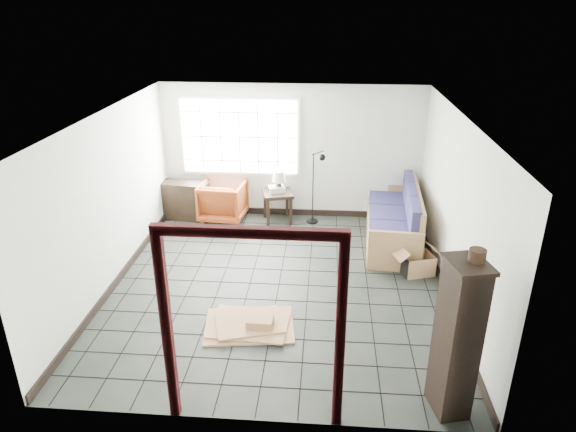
# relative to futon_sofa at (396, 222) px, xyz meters

# --- Properties ---
(ground) EXTENTS (5.50, 5.50, 0.00)m
(ground) POSITION_rel_futon_sofa_xyz_m (-1.95, -1.67, -0.37)
(ground) COLOR black
(ground) RESTS_ON ground
(room_shell) EXTENTS (5.02, 5.52, 2.61)m
(room_shell) POSITION_rel_futon_sofa_xyz_m (-1.95, -1.64, 1.31)
(room_shell) COLOR #BAC0B8
(room_shell) RESTS_ON ground
(window_panel) EXTENTS (2.32, 0.08, 1.52)m
(window_panel) POSITION_rel_futon_sofa_xyz_m (-2.95, 1.04, 1.23)
(window_panel) COLOR silver
(window_panel) RESTS_ON ground
(doorway_trim) EXTENTS (1.80, 0.08, 2.20)m
(doorway_trim) POSITION_rel_futon_sofa_xyz_m (-1.95, -4.37, 1.01)
(doorway_trim) COLOR #360C0F
(doorway_trim) RESTS_ON ground
(futon_sofa) EXTENTS (1.02, 2.34, 1.01)m
(futon_sofa) POSITION_rel_futon_sofa_xyz_m (0.00, 0.00, 0.00)
(futon_sofa) COLOR olive
(futon_sofa) RESTS_ON ground
(armchair) EXTENTS (0.90, 0.86, 0.85)m
(armchair) POSITION_rel_futon_sofa_xyz_m (-3.26, 0.73, 0.06)
(armchair) COLOR maroon
(armchair) RESTS_ON ground
(side_table) EXTENTS (0.67, 0.67, 0.61)m
(side_table) POSITION_rel_futon_sofa_xyz_m (-2.19, 0.73, 0.13)
(side_table) COLOR black
(side_table) RESTS_ON ground
(table_lamp) EXTENTS (0.32, 0.32, 0.40)m
(table_lamp) POSITION_rel_futon_sofa_xyz_m (-2.17, 0.77, 0.52)
(table_lamp) COLOR black
(table_lamp) RESTS_ON side_table
(projector) EXTENTS (0.36, 0.31, 0.11)m
(projector) POSITION_rel_futon_sofa_xyz_m (-2.22, 0.76, 0.29)
(projector) COLOR silver
(projector) RESTS_ON side_table
(floor_lamp) EXTENTS (0.39, 0.39, 1.49)m
(floor_lamp) POSITION_rel_futon_sofa_xyz_m (-1.44, 0.66, 0.43)
(floor_lamp) COLOR black
(floor_lamp) RESTS_ON ground
(console_shelf) EXTENTS (1.00, 0.50, 0.75)m
(console_shelf) POSITION_rel_futon_sofa_xyz_m (-4.04, 0.73, 0.01)
(console_shelf) COLOR black
(console_shelf) RESTS_ON ground
(tall_shelf) EXTENTS (0.47, 0.55, 1.77)m
(tall_shelf) POSITION_rel_futon_sofa_xyz_m (0.09, -4.07, 0.53)
(tall_shelf) COLOR black
(tall_shelf) RESTS_ON ground
(pot) EXTENTS (0.21, 0.21, 0.12)m
(pot) POSITION_rel_futon_sofa_xyz_m (0.17, -4.04, 1.47)
(pot) COLOR black
(pot) RESTS_ON tall_shelf
(open_box) EXTENTS (0.86, 0.59, 0.44)m
(open_box) POSITION_rel_futon_sofa_xyz_m (0.20, -1.13, -0.21)
(open_box) COLOR #9E764C
(open_box) RESTS_ON ground
(cardboard_pile) EXTENTS (1.27, 0.98, 0.17)m
(cardboard_pile) POSITION_rel_futon_sofa_xyz_m (-2.22, -2.78, -0.32)
(cardboard_pile) COLOR #9E764C
(cardboard_pile) RESTS_ON ground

